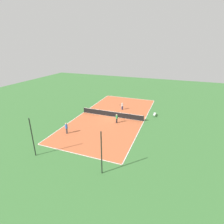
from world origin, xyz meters
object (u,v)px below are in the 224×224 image
Objects in this scene: bench at (154,114)px; fence_post_back_left at (101,153)px; tennis_ball_far_baseline at (117,120)px; tennis_net at (112,114)px; player_near_white at (122,106)px; player_far_green at (117,118)px; fence_post_back_right at (32,138)px; tennis_ball_near_net at (96,106)px; player_near_blue at (66,127)px.

fence_post_back_left is at bearing -9.47° from bench.
tennis_net is at bearing -37.30° from tennis_ball_far_baseline.
tennis_net is 4.18m from player_near_white.
bench is at bearing -154.92° from player_far_green.
fence_post_back_left is 1.00× the size of fence_post_back_right.
tennis_ball_near_net is (6.82, -6.34, -0.84)m from player_far_green.
player_near_white is at bearing -98.72° from tennis_net.
bench is 6.70m from player_near_white.
player_far_green is at bearing 104.90° from tennis_ball_far_baseline.
fence_post_back_right is (4.96, 18.43, 1.59)m from player_near_white.
fence_post_back_left is at bearing 83.98° from player_far_green.
bench is at bearing 116.33° from player_near_white.
player_near_blue reaches higher than tennis_net.
player_near_blue is (5.68, 6.12, 0.09)m from player_far_green.
tennis_ball_far_baseline is (-0.75, 5.17, -0.77)m from player_near_white.
tennis_ball_near_net is at bearing -62.82° from fence_post_back_left.
tennis_ball_far_baseline is 1.00× the size of tennis_ball_near_net.
tennis_net is 7.49× the size of player_far_green.
player_far_green reaches higher than tennis_net.
fence_post_back_left reaches higher than tennis_net.
player_near_blue is 24.99× the size of tennis_ball_far_baseline.
tennis_ball_near_net is 18.57m from fence_post_back_right.
fence_post_back_left and fence_post_back_right have the same top height.
tennis_ball_near_net is at bearing -95.26° from bench.
bench is at bearing -177.38° from player_near_blue.
player_far_green reaches higher than tennis_ball_far_baseline.
tennis_ball_near_net is 0.01× the size of fence_post_back_left.
player_far_green reaches higher than tennis_ball_near_net.
bench is 17.62m from fence_post_back_left.
player_near_white is at bearing -98.77° from player_far_green.
bench is (-7.21, -2.95, -0.17)m from tennis_net.
tennis_net is 15.07m from fence_post_back_right.
tennis_ball_far_baseline is at bearing 142.70° from tennis_net.
fence_post_back_right is (4.33, 14.31, 1.86)m from tennis_net.
fence_post_back_right reaches higher than tennis_ball_far_baseline.
player_far_green is at bearing -77.71° from fence_post_back_left.
bench is 0.94× the size of player_far_green.
tennis_net is 15.07m from fence_post_back_left.
player_near_blue is at bearing 64.62° from tennis_net.
player_far_green reaches higher than player_near_white.
tennis_ball_far_baseline is (-1.38, 1.05, -0.50)m from tennis_net.
player_near_white is at bearing -78.65° from fence_post_back_left.
player_far_green is 22.86× the size of tennis_ball_near_net.
tennis_net is 6.57m from tennis_ball_near_net.
tennis_ball_far_baseline is at bearing 44.66° from player_near_white.
tennis_net is 7.79m from bench.
player_near_white is 5.80m from tennis_ball_near_net.
player_near_blue reaches higher than tennis_ball_near_net.
bench reaches higher than tennis_ball_far_baseline.
fence_post_back_right is (0.36, 5.94, 1.42)m from player_near_blue.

